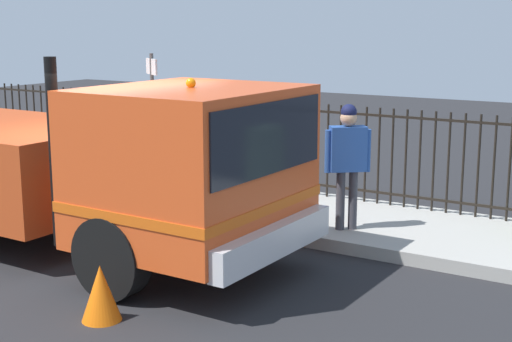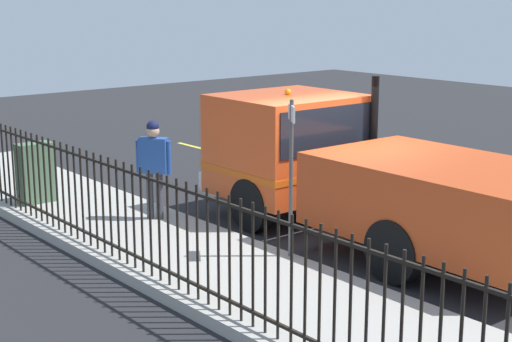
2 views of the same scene
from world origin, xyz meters
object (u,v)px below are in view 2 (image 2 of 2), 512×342
Objects in this scene: work_truck at (350,165)px; worker_standing at (154,159)px; traffic_cone at (346,188)px; street_sign at (291,160)px; utility_cabinet at (36,173)px.

work_truck is 3.87× the size of worker_standing.
traffic_cone is (-3.95, 0.95, -0.97)m from worker_standing.
work_truck reaches higher than traffic_cone.
work_truck is at bearing -163.98° from street_sign.
worker_standing is at bearing 115.35° from utility_cabinet.
work_truck is 2.85× the size of street_sign.
traffic_cone is at bearing 146.43° from utility_cabinet.
worker_standing is at bearing -81.27° from street_sign.
utility_cabinet is 5.83m from street_sign.
work_truck is 1.96m from street_sign.
traffic_cone is at bearing 45.18° from work_truck.
street_sign is (3.47, 2.14, 1.38)m from traffic_cone.
work_truck reaches higher than street_sign.
traffic_cone is at bearing 37.43° from worker_standing.
work_truck is 6.10m from utility_cabinet.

